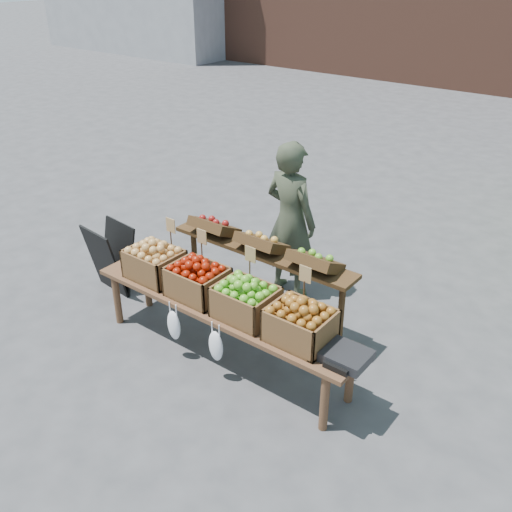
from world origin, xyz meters
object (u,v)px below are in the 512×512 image
Objects in this scene: chalkboard_sign at (111,258)px; display_bench at (222,332)px; crate_red_apples at (246,302)px; weighing_scale at (347,356)px; crate_green_apples at (300,325)px; crate_russet_pears at (197,282)px; back_table at (261,274)px; crate_golden_apples at (155,264)px; vendor at (290,220)px.

chalkboard_sign reaches higher than display_bench.
crate_red_apples reaches higher than weighing_scale.
crate_green_apples is at bearing 0.00° from crate_red_apples.
display_bench is at bearing 0.00° from crate_russet_pears.
chalkboard_sign is 2.05m from crate_red_apples.
weighing_scale is (1.35, -0.72, 0.09)m from back_table.
display_bench is 0.93m from crate_golden_apples.
crate_red_apples is (0.28, 0.00, 0.42)m from display_bench.
weighing_scale is (2.08, 0.00, -0.10)m from crate_golden_apples.
crate_golden_apples reaches higher than chalkboard_sign.
crate_golden_apples is 1.47× the size of weighing_scale.
display_bench is 5.40× the size of crate_red_apples.
crate_golden_apples is at bearing 180.00° from display_bench.
vendor is 1.70m from crate_green_apples.
crate_golden_apples and crate_russet_pears have the same top height.
display_bench is at bearing 180.00° from crate_green_apples.
crate_golden_apples is at bearing 180.00° from crate_red_apples.
chalkboard_sign is at bearing 172.67° from crate_russet_pears.
back_table is (0.10, -0.63, -0.33)m from vendor.
crate_red_apples reaches higher than chalkboard_sign.
vendor is 4.98× the size of weighing_scale.
crate_golden_apples is (-0.82, 0.00, 0.42)m from display_bench.
crate_green_apples is at bearing 133.07° from vendor.
back_table is 1.19m from crate_green_apples.
crate_russet_pears is (-0.28, 0.00, 0.42)m from display_bench.
crate_golden_apples is 2.08m from weighing_scale.
back_table is at bearing 104.75° from vendor.
crate_golden_apples is at bearing 70.96° from vendor.
crate_golden_apples is 0.55m from crate_russet_pears.
back_table reaches higher than crate_green_apples.
crate_russet_pears and crate_green_apples have the same top height.
crate_green_apples is (1.65, 0.00, 0.00)m from crate_golden_apples.
crate_russet_pears is (-0.07, -1.35, -0.14)m from vendor.
display_bench is at bearing 180.00° from weighing_scale.
crate_green_apples is 0.44m from weighing_scale.
display_bench is 0.93m from crate_green_apples.
display_bench is at bearing 104.27° from vendor.
vendor is 1.99m from weighing_scale.
crate_golden_apples reaches higher than display_bench.
crate_golden_apples and crate_red_apples have the same top height.
back_table is 6.18× the size of weighing_scale.
crate_golden_apples is 1.00× the size of crate_green_apples.
crate_golden_apples is at bearing 180.00° from weighing_scale.
weighing_scale is at bearing 0.00° from crate_red_apples.
display_bench is at bearing 0.00° from crate_golden_apples.
chalkboard_sign is at bearing 174.66° from crate_red_apples.
crate_red_apples is at bearing 180.00° from weighing_scale.
display_bench is 7.94× the size of weighing_scale.
weighing_scale is at bearing 0.00° from crate_golden_apples.
back_table is 0.76m from crate_russet_pears.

